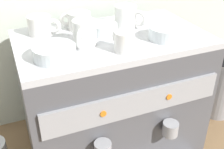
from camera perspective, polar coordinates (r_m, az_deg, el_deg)
The scene contains 12 objects.
ground_plane at distance 1.26m, azimuth 0.00°, elevation -13.38°, with size 4.00×4.00×0.00m, color brown.
tiled_backsplash_wall at distance 1.25m, azimuth -5.66°, elevation 14.90°, with size 2.80×0.03×1.08m, color silver.
espresso_machine at distance 1.10m, azimuth 0.08°, elevation -4.25°, with size 0.67×0.51×0.49m.
ceramic_cup_0 at distance 1.06m, azimuth 3.01°, elevation 11.74°, with size 0.10×0.11×0.08m.
ceramic_cup_1 at distance 0.86m, azimuth 2.41°, elevation 6.78°, with size 0.06×0.10×0.06m.
ceramic_cup_2 at distance 1.05m, azimuth -6.87°, elevation 10.86°, with size 0.11×0.09×0.06m.
ceramic_cup_3 at distance 0.90m, azimuth -5.71°, elevation 8.41°, with size 0.09×0.11×0.08m.
ceramic_cup_4 at distance 1.02m, azimuth -14.36°, elevation 9.70°, with size 0.11×0.08×0.07m.
ceramic_bowl_0 at distance 1.00m, azimuth -1.74°, elevation 9.26°, with size 0.10×0.10×0.04m.
ceramic_bowl_1 at distance 0.97m, azimuth 10.90°, elevation 8.28°, with size 0.12×0.12×0.04m.
ceramic_bowl_2 at distance 0.84m, azimuth -11.67°, elevation 4.41°, with size 0.13×0.13×0.04m.
coffee_grinder at distance 1.40m, azimuth 21.77°, elevation -0.36°, with size 0.16×0.16×0.41m.
Camera 1 is at (-0.35, -0.84, 0.87)m, focal length 44.78 mm.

